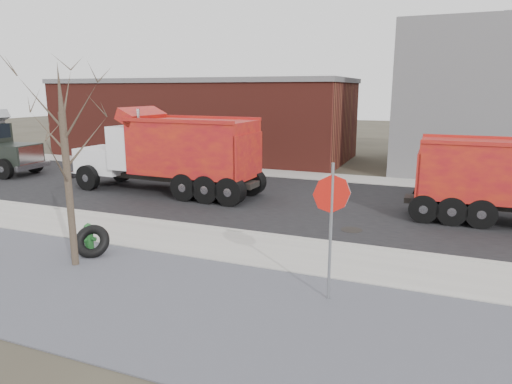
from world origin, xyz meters
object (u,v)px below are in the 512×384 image
at_px(stop_sign, 331,209).
at_px(truck_tire, 92,241).
at_px(fire_hydrant, 89,239).
at_px(dump_truck_red_b, 171,151).

bearing_deg(stop_sign, truck_tire, 168.01).
height_order(fire_hydrant, truck_tire, truck_tire).
bearing_deg(fire_hydrant, stop_sign, 2.63).
distance_m(stop_sign, dump_truck_red_b, 11.95).
relative_size(fire_hydrant, stop_sign, 0.29).
distance_m(truck_tire, stop_sign, 6.92).
bearing_deg(stop_sign, fire_hydrant, 166.85).
bearing_deg(fire_hydrant, dump_truck_red_b, 110.64).
relative_size(truck_tire, stop_sign, 0.39).
xyz_separation_m(truck_tire, stop_sign, (6.72, -0.23, 1.64)).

